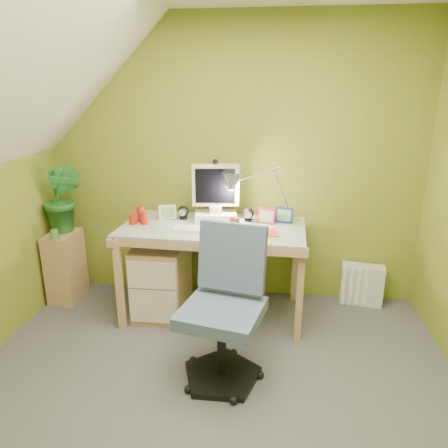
# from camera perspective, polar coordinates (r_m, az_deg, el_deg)

# --- Properties ---
(floor) EXTENTS (3.20, 3.20, 0.01)m
(floor) POSITION_cam_1_polar(r_m,az_deg,el_deg) (2.62, -2.77, -25.27)
(floor) COLOR #4B4B50
(floor) RESTS_ON ground
(wall_back) EXTENTS (3.20, 0.01, 2.40)m
(wall_back) POSITION_cam_1_polar(r_m,az_deg,el_deg) (3.55, 1.12, 8.35)
(wall_back) COLOR olive
(wall_back) RESTS_ON floor
(desk) EXTENTS (1.48, 0.79, 0.77)m
(desk) POSITION_cam_1_polar(r_m,az_deg,el_deg) (3.40, -1.50, -6.48)
(desk) COLOR tan
(desk) RESTS_ON floor
(monitor) EXTENTS (0.42, 0.27, 0.54)m
(monitor) POSITION_cam_1_polar(r_m,az_deg,el_deg) (3.36, -1.16, 5.03)
(monitor) COLOR beige
(monitor) RESTS_ON desk
(speaker_left) EXTENTS (0.11, 0.11, 0.11)m
(speaker_left) POSITION_cam_1_polar(r_m,az_deg,el_deg) (3.44, -5.65, 1.61)
(speaker_left) COLOR black
(speaker_left) RESTS_ON desk
(speaker_right) EXTENTS (0.10, 0.10, 0.11)m
(speaker_right) POSITION_cam_1_polar(r_m,az_deg,el_deg) (3.37, 3.37, 1.31)
(speaker_right) COLOR black
(speaker_right) RESTS_ON desk
(keyboard) EXTENTS (0.42, 0.18, 0.02)m
(keyboard) POSITION_cam_1_polar(r_m,az_deg,el_deg) (3.13, -3.36, -0.82)
(keyboard) COLOR white
(keyboard) RESTS_ON desk
(mousepad) EXTENTS (0.29, 0.23, 0.01)m
(mousepad) POSITION_cam_1_polar(r_m,az_deg,el_deg) (3.09, 5.07, -1.25)
(mousepad) COLOR red
(mousepad) RESTS_ON desk
(mouse) EXTENTS (0.13, 0.10, 0.04)m
(mouse) POSITION_cam_1_polar(r_m,az_deg,el_deg) (3.09, 5.07, -0.95)
(mouse) COLOR white
(mouse) RESTS_ON mousepad
(amber_tumbler) EXTENTS (0.09, 0.09, 0.10)m
(amber_tumbler) POSITION_cam_1_polar(r_m,az_deg,el_deg) (3.15, 1.48, 0.00)
(amber_tumbler) COLOR #994616
(amber_tumbler) RESTS_ON desk
(candle_cluster) EXTENTS (0.20, 0.18, 0.13)m
(candle_cluster) POSITION_cam_1_polar(r_m,az_deg,el_deg) (3.38, -11.66, 1.19)
(candle_cluster) COLOR red
(candle_cluster) RESTS_ON desk
(photo_frame_red) EXTENTS (0.14, 0.06, 0.12)m
(photo_frame_red) POSITION_cam_1_polar(r_m,az_deg,el_deg) (3.32, 5.92, 1.14)
(photo_frame_red) COLOR #AF1231
(photo_frame_red) RESTS_ON desk
(photo_frame_blue) EXTENTS (0.14, 0.05, 0.12)m
(photo_frame_blue) POSITION_cam_1_polar(r_m,az_deg,el_deg) (3.36, 8.32, 1.24)
(photo_frame_blue) COLOR navy
(photo_frame_blue) RESTS_ON desk
(photo_frame_green) EXTENTS (0.14, 0.07, 0.12)m
(photo_frame_green) POSITION_cam_1_polar(r_m,az_deg,el_deg) (3.45, -7.84, 1.65)
(photo_frame_green) COLOR beige
(photo_frame_green) RESTS_ON desk
(desk_lamp) EXTENTS (0.65, 0.36, 0.65)m
(desk_lamp) POSITION_cam_1_polar(r_m,az_deg,el_deg) (3.32, 6.60, 5.80)
(desk_lamp) COLOR #BAB9BE
(desk_lamp) RESTS_ON desk
(side_ledge) EXTENTS (0.23, 0.35, 0.62)m
(side_ledge) POSITION_cam_1_polar(r_m,az_deg,el_deg) (3.93, -21.07, -5.47)
(side_ledge) COLOR tan
(side_ledge) RESTS_ON floor
(potted_plant) EXTENTS (0.34, 0.28, 0.60)m
(potted_plant) POSITION_cam_1_polar(r_m,az_deg,el_deg) (3.78, -21.43, 3.31)
(potted_plant) COLOR #226727
(potted_plant) RESTS_ON side_ledge
(green_cup) EXTENTS (0.07, 0.07, 0.08)m
(green_cup) POSITION_cam_1_polar(r_m,az_deg,el_deg) (3.68, -22.44, -1.36)
(green_cup) COLOR #4E8A39
(green_cup) RESTS_ON side_ledge
(task_chair) EXTENTS (0.66, 0.66, 0.99)m
(task_chair) POSITION_cam_1_polar(r_m,az_deg,el_deg) (2.60, -0.34, -11.89)
(task_chair) COLOR #465673
(task_chair) RESTS_ON floor
(radiator) EXTENTS (0.37, 0.20, 0.35)m
(radiator) POSITION_cam_1_polar(r_m,az_deg,el_deg) (3.84, 18.55, -7.94)
(radiator) COLOR silver
(radiator) RESTS_ON floor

